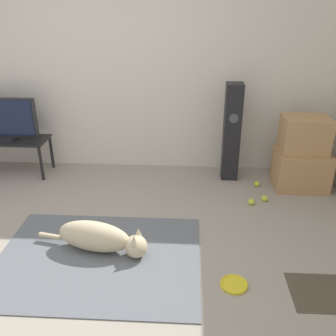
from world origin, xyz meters
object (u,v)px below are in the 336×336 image
(dog, at_px, (100,238))
(tv_stand, at_px, (4,143))
(cardboard_box_lower, at_px, (301,170))
(tennis_ball_by_boxes, at_px, (265,198))
(frisbee, at_px, (234,284))
(floor_speaker, at_px, (232,133))
(cardboard_box_upper, at_px, (305,135))
(tennis_ball_loose_on_carpet, at_px, (257,184))
(tennis_ball_near_speaker, at_px, (251,202))

(dog, xyz_separation_m, tv_stand, (-1.49, 1.51, 0.25))
(cardboard_box_lower, height_order, tennis_ball_by_boxes, cardboard_box_lower)
(dog, relative_size, frisbee, 4.67)
(dog, height_order, tennis_ball_by_boxes, dog)
(floor_speaker, height_order, tennis_ball_by_boxes, floor_speaker)
(dog, bearing_deg, floor_speaker, 51.29)
(cardboard_box_upper, height_order, floor_speaker, floor_speaker)
(floor_speaker, bearing_deg, cardboard_box_lower, -14.17)
(frisbee, xyz_separation_m, tennis_ball_by_boxes, (0.46, 1.31, 0.02))
(cardboard_box_upper, xyz_separation_m, floor_speaker, (-0.77, 0.19, -0.05))
(tennis_ball_by_boxes, bearing_deg, floor_speaker, 120.19)
(tv_stand, relative_size, tennis_ball_loose_on_carpet, 15.99)
(tennis_ball_near_speaker, bearing_deg, tennis_ball_by_boxes, 27.49)
(frisbee, xyz_separation_m, cardboard_box_lower, (0.91, 1.69, 0.20))
(dog, distance_m, tennis_ball_by_boxes, 1.83)
(cardboard_box_upper, xyz_separation_m, tv_stand, (-3.48, 0.17, -0.24))
(floor_speaker, height_order, tennis_ball_near_speaker, floor_speaker)
(cardboard_box_upper, distance_m, floor_speaker, 0.79)
(dog, distance_m, frisbee, 1.16)
(floor_speaker, distance_m, tennis_ball_by_boxes, 0.85)
(tennis_ball_near_speaker, bearing_deg, cardboard_box_lower, 36.84)
(cardboard_box_lower, height_order, tennis_ball_near_speaker, cardboard_box_lower)
(tv_stand, bearing_deg, frisbee, -35.79)
(cardboard_box_lower, bearing_deg, tennis_ball_loose_on_carpet, -176.37)
(dog, distance_m, cardboard_box_upper, 2.45)
(cardboard_box_lower, xyz_separation_m, tennis_ball_loose_on_carpet, (-0.48, -0.03, -0.18))
(frisbee, distance_m, tennis_ball_by_boxes, 1.39)
(frisbee, distance_m, tv_stand, 3.21)
(frisbee, relative_size, floor_speaker, 0.19)
(frisbee, distance_m, tennis_ball_near_speaker, 1.27)
(dog, relative_size, cardboard_box_upper, 2.01)
(cardboard_box_lower, relative_size, tennis_ball_near_speaker, 8.83)
(dog, bearing_deg, tennis_ball_by_boxes, 31.55)
(tv_stand, height_order, tennis_ball_by_boxes, tv_stand)
(frisbee, distance_m, cardboard_box_upper, 2.01)
(frisbee, height_order, tv_stand, tv_stand)
(cardboard_box_lower, distance_m, cardboard_box_upper, 0.41)
(cardboard_box_lower, height_order, tennis_ball_loose_on_carpet, cardboard_box_lower)
(dog, relative_size, tennis_ball_loose_on_carpet, 14.99)
(floor_speaker, bearing_deg, frisbee, -93.83)
(tennis_ball_loose_on_carpet, bearing_deg, tv_stand, 176.01)
(frisbee, relative_size, tennis_ball_near_speaker, 3.21)
(floor_speaker, relative_size, tennis_ball_loose_on_carpet, 17.24)
(cardboard_box_upper, bearing_deg, tv_stand, 177.23)
(cardboard_box_upper, height_order, tennis_ball_loose_on_carpet, cardboard_box_upper)
(cardboard_box_lower, bearing_deg, tv_stand, 177.06)
(frisbee, bearing_deg, tennis_ball_loose_on_carpet, 75.46)
(tv_stand, relative_size, tennis_ball_near_speaker, 15.99)
(dog, bearing_deg, frisbee, -18.19)
(floor_speaker, xyz_separation_m, tennis_ball_by_boxes, (0.33, -0.57, -0.54))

